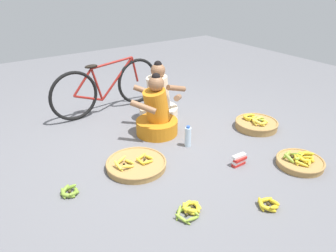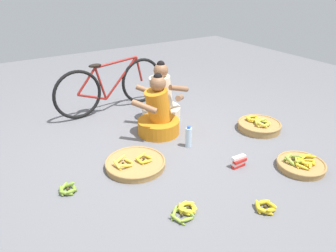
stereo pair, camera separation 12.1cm
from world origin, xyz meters
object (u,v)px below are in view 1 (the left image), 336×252
Objects in this scene: banana_basket_mid_right at (136,164)px; vendor_woman_behind at (159,102)px; banana_basket_back_left at (300,162)px; bicycle_leaning at (107,87)px; loose_bananas_back_center at (269,204)px; loose_bananas_front_left at (69,192)px; vendor_woman_front at (157,115)px; banana_basket_front_center at (256,124)px; loose_bananas_front_right at (190,209)px; water_bottle at (188,137)px; packet_carton_stack at (239,160)px.

vendor_woman_behind is at bearing 45.85° from banana_basket_mid_right.
vendor_woman_behind is at bearing 108.37° from banana_basket_back_left.
bicycle_leaning reaches higher than loose_bananas_back_center.
vendor_woman_front is at bearing 23.47° from loose_bananas_front_left.
banana_basket_mid_right is 3.20× the size of loose_bananas_front_left.
loose_bananas_front_left is at bearing -149.80° from vendor_woman_behind.
banana_basket_front_center is 2.56× the size of loose_bananas_back_center.
bicycle_leaning is 5.70× the size of loose_bananas_front_right.
banana_basket_mid_right is at bearing -105.11° from bicycle_leaning.
vendor_woman_front reaches higher than water_bottle.
vendor_woman_front is at bearing 152.37° from banana_basket_front_center.
loose_bananas_front_left is 1.15× the size of packet_carton_stack.
banana_basket_back_left reaches higher than loose_bananas_front_left.
water_bottle is (-0.12, -0.81, -0.14)m from vendor_woman_behind.
loose_bananas_front_right is (-0.80, -1.73, -0.24)m from vendor_woman_behind.
water_bottle is (-1.03, 0.13, 0.06)m from banana_basket_front_center.
vendor_woman_behind is 1.23m from banana_basket_mid_right.
vendor_woman_front is 1.75m from loose_bananas_back_center.
vendor_woman_front is 0.96× the size of vendor_woman_behind.
banana_basket_front_center is at bearing 24.93° from loose_bananas_front_right.
banana_basket_mid_right is at bearing -138.49° from vendor_woman_front.
vendor_woman_front is 3.97× the size of loose_bananas_front_left.
loose_bananas_front_right is 1.40× the size of loose_bananas_back_center.
vendor_woman_behind is 1.46m from packet_carton_stack.
loose_bananas_front_right is at bearing -87.37° from banana_basket_mid_right.
bicycle_leaning reaches higher than banana_basket_back_left.
bicycle_leaning is 2.70m from banana_basket_back_left.
banana_basket_front_center reaches higher than loose_bananas_front_left.
banana_basket_mid_right is at bearing -175.47° from water_bottle.
loose_bananas_back_center is at bearing -134.37° from banana_basket_front_center.
loose_bananas_back_center is (0.04, -1.73, -0.22)m from vendor_woman_front.
packet_carton_stack is (0.20, -0.63, -0.06)m from water_bottle.
banana_basket_front_center is 3.19× the size of packet_carton_stack.
loose_bananas_back_center is at bearing -88.68° from vendor_woman_front.
bicycle_leaning is 7.95× the size of loose_bananas_back_center.
bicycle_leaning is 2.11m from banana_basket_front_center.
banana_basket_front_center reaches higher than loose_bananas_back_center.
banana_basket_back_left reaches higher than packet_carton_stack.
vendor_woman_front is 0.42m from vendor_woman_behind.
banana_basket_back_left is at bearing -109.08° from banana_basket_front_center.
water_bottle reaches higher than loose_bananas_front_right.
vendor_woman_front reaches higher than packet_carton_stack.
bicycle_leaning is at bearing 54.22° from loose_bananas_front_left.
banana_basket_back_left is 2.35m from loose_bananas_front_left.
loose_bananas_front_left is at bearing 179.44° from banana_basket_front_center.
vendor_woman_front is 1.46m from loose_bananas_front_left.
loose_bananas_back_center is (0.64, -1.20, -0.01)m from banana_basket_mid_right.
packet_carton_stack is (0.07, -1.44, -0.20)m from vendor_woman_behind.
banana_basket_front_center is at bearing -50.39° from bicycle_leaning.
banana_basket_back_left reaches higher than loose_bananas_back_center.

